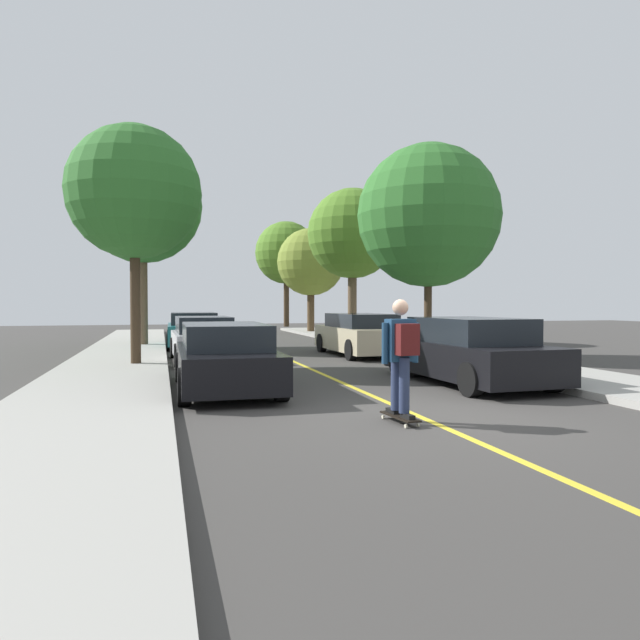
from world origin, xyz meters
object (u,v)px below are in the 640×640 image
(skateboard, at_px, (400,417))
(skateboarder, at_px, (401,350))
(parked_car_right_nearest, at_px, (468,352))
(parked_car_right_near, at_px, (360,335))
(street_tree_right_nearest, at_px, (428,216))
(street_tree_right_near, at_px, (352,234))
(parked_car_left_near, at_px, (204,340))
(street_tree_left_nearest, at_px, (134,193))
(street_tree_right_far, at_px, (311,262))
(parked_car_left_nearest, at_px, (225,357))
(street_tree_left_near, at_px, (143,205))
(parked_car_left_far, at_px, (193,330))
(street_tree_right_farthest, at_px, (286,253))

(skateboard, height_order, skateboarder, skateboarder)
(parked_car_right_nearest, relative_size, parked_car_right_near, 1.00)
(street_tree_right_nearest, distance_m, street_tree_right_near, 7.44)
(parked_car_left_near, relative_size, skateboarder, 2.51)
(parked_car_right_nearest, bearing_deg, skateboarder, -131.86)
(parked_car_right_nearest, relative_size, skateboarder, 2.75)
(street_tree_left_nearest, height_order, street_tree_right_far, street_tree_left_nearest)
(parked_car_left_nearest, distance_m, parked_car_right_near, 8.20)
(skateboarder, bearing_deg, parked_car_left_nearest, 118.73)
(street_tree_left_nearest, distance_m, skateboarder, 9.79)
(parked_car_right_nearest, xyz_separation_m, street_tree_left_nearest, (-6.93, 4.88, 3.91))
(parked_car_left_nearest, distance_m, street_tree_left_near, 12.77)
(parked_car_right_nearest, relative_size, street_tree_left_near, 0.60)
(street_tree_right_far, bearing_deg, skateboard, -101.59)
(street_tree_left_nearest, distance_m, street_tree_right_nearest, 8.82)
(street_tree_right_near, bearing_deg, parked_car_left_far, -169.40)
(parked_car_right_near, distance_m, street_tree_left_nearest, 8.20)
(parked_car_right_near, height_order, street_tree_left_near, street_tree_left_near)
(street_tree_right_farthest, bearing_deg, skateboard, -99.14)
(street_tree_left_nearest, distance_m, street_tree_right_farthest, 23.67)
(parked_car_right_nearest, xyz_separation_m, skateboarder, (-3.00, -3.35, 0.36))
(parked_car_left_near, bearing_deg, parked_car_right_near, 6.96)
(parked_car_left_near, bearing_deg, street_tree_right_far, 63.81)
(parked_car_left_nearest, bearing_deg, skateboard, -61.09)
(street_tree_right_near, bearing_deg, street_tree_right_nearest, -90.00)
(parked_car_right_nearest, relative_size, street_tree_right_nearest, 0.70)
(street_tree_right_far, relative_size, street_tree_right_farthest, 0.82)
(parked_car_left_far, xyz_separation_m, street_tree_right_farthest, (6.93, 15.05, 4.41))
(street_tree_left_nearest, relative_size, street_tree_right_nearest, 0.94)
(parked_car_left_nearest, height_order, skateboard, parked_car_left_nearest)
(parked_car_left_far, xyz_separation_m, parked_car_right_nearest, (5.09, -11.80, 0.01))
(parked_car_left_nearest, distance_m, street_tree_right_near, 15.00)
(parked_car_left_nearest, xyz_separation_m, street_tree_right_far, (6.93, 19.91, 3.36))
(parked_car_left_far, distance_m, parked_car_right_nearest, 12.85)
(parked_car_left_nearest, xyz_separation_m, street_tree_right_near, (6.93, 12.66, 4.10))
(parked_car_left_nearest, distance_m, parked_car_right_nearest, 5.10)
(parked_car_right_nearest, bearing_deg, street_tree_left_nearest, 144.87)
(parked_car_right_nearest, height_order, street_tree_right_far, street_tree_right_far)
(parked_car_left_far, bearing_deg, parked_car_left_nearest, -90.00)
(parked_car_left_near, bearing_deg, parked_car_right_nearest, -50.88)
(parked_car_right_nearest, distance_m, street_tree_right_farthest, 27.27)
(skateboarder, bearing_deg, street_tree_right_far, 78.43)
(street_tree_right_farthest, distance_m, skateboard, 30.96)
(parked_car_left_near, xyz_separation_m, parked_car_right_nearest, (5.09, -6.25, 0.04))
(parked_car_right_nearest, relative_size, street_tree_left_nearest, 0.74)
(parked_car_left_near, xyz_separation_m, street_tree_right_far, (6.93, 14.10, 3.37))
(street_tree_right_nearest, bearing_deg, parked_car_right_near, 146.91)
(skateboard, bearing_deg, parked_car_left_far, 97.82)
(street_tree_right_far, bearing_deg, parked_car_left_near, -116.19)
(parked_car_left_near, relative_size, street_tree_right_farthest, 0.59)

